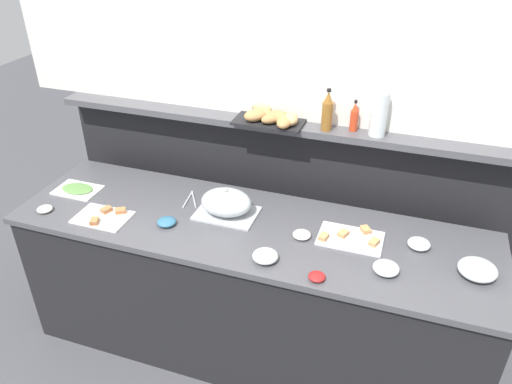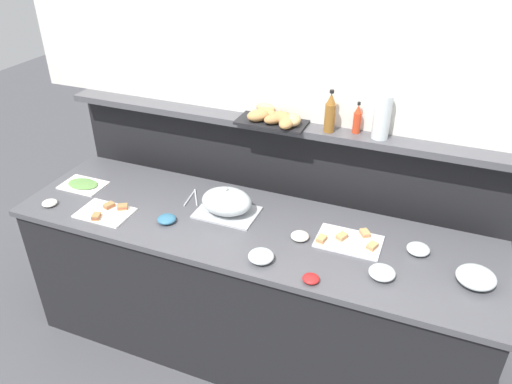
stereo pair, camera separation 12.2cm
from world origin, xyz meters
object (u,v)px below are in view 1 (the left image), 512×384
(cold_cuts_platter, at_px, (78,189))
(condiment_bowl_teal, at_px, (302,235))
(glass_bowl_extra, at_px, (477,270))
(serving_tongs, at_px, (191,199))
(serving_cloche, at_px, (226,203))
(glass_bowl_medium, at_px, (265,256))
(sandwich_platter_front, at_px, (351,238))
(condiment_bowl_dark, at_px, (317,277))
(condiment_bowl_red, at_px, (167,222))
(water_carafe, at_px, (379,114))
(sandwich_platter_side, at_px, (104,217))
(glass_bowl_large, at_px, (386,268))
(vinegar_bottle_amber, at_px, (327,112))
(bread_basket, at_px, (272,116))
(condiment_bowl_cream, at_px, (45,209))
(hot_sauce_bottle, at_px, (354,117))
(glass_bowl_small, at_px, (419,244))

(cold_cuts_platter, relative_size, condiment_bowl_teal, 2.78)
(glass_bowl_extra, distance_m, serving_tongs, 1.57)
(serving_cloche, distance_m, glass_bowl_medium, 0.46)
(sandwich_platter_front, bearing_deg, condiment_bowl_dark, -105.09)
(glass_bowl_extra, height_order, condiment_bowl_red, glass_bowl_extra)
(glass_bowl_medium, relative_size, condiment_bowl_teal, 1.34)
(glass_bowl_extra, distance_m, water_carafe, 0.92)
(sandwich_platter_side, distance_m, serving_tongs, 0.50)
(glass_bowl_large, relative_size, vinegar_bottle_amber, 0.53)
(condiment_bowl_dark, distance_m, bread_basket, 0.99)
(sandwich_platter_front, distance_m, vinegar_bottle_amber, 0.69)
(water_carafe, bearing_deg, vinegar_bottle_amber, -175.88)
(sandwich_platter_side, bearing_deg, bread_basket, 39.95)
(sandwich_platter_side, distance_m, condiment_bowl_dark, 1.23)
(condiment_bowl_cream, xyz_separation_m, condiment_bowl_teal, (1.43, 0.23, 0.00))
(hot_sauce_bottle, bearing_deg, sandwich_platter_side, -150.82)
(sandwich_platter_front, bearing_deg, vinegar_bottle_amber, 121.38)
(sandwich_platter_side, distance_m, cold_cuts_platter, 0.38)
(glass_bowl_small, bearing_deg, condiment_bowl_dark, -137.17)
(hot_sauce_bottle, distance_m, bread_basket, 0.46)
(glass_bowl_small, xyz_separation_m, condiment_bowl_cream, (-2.01, -0.33, -0.01))
(hot_sauce_bottle, relative_size, bread_basket, 0.44)
(water_carafe, bearing_deg, hot_sauce_bottle, 171.61)
(cold_cuts_platter, bearing_deg, glass_bowl_extra, -1.31)
(serving_tongs, height_order, hot_sauce_bottle, hot_sauce_bottle)
(glass_bowl_small, bearing_deg, glass_bowl_medium, -153.66)
(condiment_bowl_red, relative_size, serving_tongs, 0.55)
(glass_bowl_extra, bearing_deg, water_carafe, 138.29)
(condiment_bowl_cream, relative_size, condiment_bowl_dark, 1.07)
(condiment_bowl_teal, bearing_deg, hot_sauce_bottle, 74.23)
(cold_cuts_platter, relative_size, bread_basket, 0.66)
(sandwich_platter_front, distance_m, water_carafe, 0.67)
(sandwich_platter_front, bearing_deg, serving_cloche, 179.15)
(condiment_bowl_cream, distance_m, bread_basket, 1.39)
(condiment_bowl_red, bearing_deg, condiment_bowl_dark, -11.21)
(cold_cuts_platter, xyz_separation_m, glass_bowl_extra, (2.25, -0.05, 0.02))
(sandwich_platter_front, height_order, sandwich_platter_side, same)
(cold_cuts_platter, height_order, hot_sauce_bottle, hot_sauce_bottle)
(serving_cloche, height_order, glass_bowl_extra, serving_cloche)
(glass_bowl_medium, xyz_separation_m, bread_basket, (-0.19, 0.71, 0.43))
(sandwich_platter_front, distance_m, glass_bowl_small, 0.34)
(condiment_bowl_dark, relative_size, vinegar_bottle_amber, 0.34)
(glass_bowl_small, distance_m, bread_basket, 1.05)
(serving_cloche, relative_size, bread_basket, 0.85)
(serving_cloche, relative_size, glass_bowl_extra, 1.90)
(water_carafe, bearing_deg, condiment_bowl_cream, -157.32)
(glass_bowl_large, bearing_deg, sandwich_platter_front, 133.96)
(glass_bowl_large, distance_m, serving_tongs, 1.19)
(sandwich_platter_side, distance_m, bread_basket, 1.10)
(condiment_bowl_cream, bearing_deg, bread_basket, 31.71)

